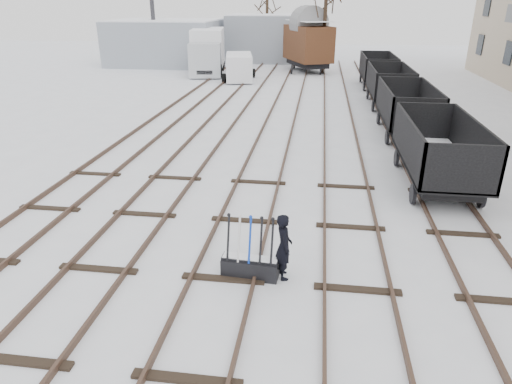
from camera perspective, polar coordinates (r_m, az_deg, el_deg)
ground at (r=10.60m, az=-4.11°, el=-10.91°), size 120.00×120.00×0.00m
tracks at (r=23.09m, az=2.84°, el=8.35°), size 13.90×52.00×0.16m
shed_left at (r=47.18m, az=-11.14°, el=17.91°), size 10.00×8.00×4.10m
shed_right at (r=49.08m, az=0.97°, el=18.72°), size 7.00×6.00×4.50m
ground_frame at (r=10.54m, az=-0.73°, el=-9.19°), size 1.33×0.52×1.49m
worker at (r=10.30m, az=3.49°, el=-6.81°), size 0.52×0.66×1.58m
freight_wagon_a at (r=16.62m, az=21.66°, el=3.68°), size 2.21×5.52×2.25m
freight_wagon_b at (r=22.65m, az=18.23°, el=9.00°), size 2.21×5.52×2.25m
freight_wagon_c at (r=28.84m, az=16.22°, el=12.05°), size 2.21×5.52×2.25m
freight_wagon_d at (r=35.11m, az=14.90°, el=14.00°), size 2.21×5.52×2.25m
box_van_wagon at (r=41.66m, az=6.51°, el=18.11°), size 4.87×6.21×4.21m
lorry at (r=40.87m, az=-6.10°, el=17.17°), size 3.43×8.12×3.57m
panel_van at (r=36.79m, az=-2.13°, el=15.38°), size 2.73×4.79×1.99m
crane at (r=46.91m, az=-12.42°, el=17.86°), size 2.04×4.80×8.04m
tree_far_left at (r=50.99m, az=1.38°, el=20.03°), size 0.30×0.30×6.53m
tree_far_right at (r=40.68m, az=8.52°, el=19.07°), size 0.30×0.30×6.57m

